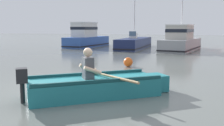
{
  "coord_description": "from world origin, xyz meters",
  "views": [
    {
      "loc": [
        3.35,
        -6.15,
        1.65
      ],
      "look_at": [
        0.34,
        1.36,
        0.55
      ],
      "focal_mm": 41.21,
      "sensor_mm": 36.0,
      "label": 1
    }
  ],
  "objects_px": {
    "rowboat_with_person": "(97,86)",
    "mooring_buoy": "(128,62)",
    "moored_boat_blue": "(86,38)",
    "moored_boat_navy": "(135,43)",
    "moored_boat_grey": "(181,41)"
  },
  "relations": [
    {
      "from": "moored_boat_blue",
      "to": "rowboat_with_person",
      "type": "bearing_deg",
      "value": -61.61
    },
    {
      "from": "rowboat_with_person",
      "to": "moored_boat_blue",
      "type": "bearing_deg",
      "value": 118.39
    },
    {
      "from": "rowboat_with_person",
      "to": "moored_boat_navy",
      "type": "distance_m",
      "value": 15.52
    },
    {
      "from": "mooring_buoy",
      "to": "moored_boat_blue",
      "type": "bearing_deg",
      "value": 125.72
    },
    {
      "from": "rowboat_with_person",
      "to": "mooring_buoy",
      "type": "relative_size",
      "value": 7.88
    },
    {
      "from": "rowboat_with_person",
      "to": "moored_boat_grey",
      "type": "relative_size",
      "value": 0.51
    },
    {
      "from": "moored_boat_navy",
      "to": "moored_boat_grey",
      "type": "distance_m",
      "value": 3.93
    },
    {
      "from": "rowboat_with_person",
      "to": "moored_boat_navy",
      "type": "xyz_separation_m",
      "value": [
        -3.63,
        15.09,
        0.15
      ]
    },
    {
      "from": "moored_boat_blue",
      "to": "moored_boat_navy",
      "type": "height_order",
      "value": "moored_boat_navy"
    },
    {
      "from": "moored_boat_navy",
      "to": "moored_boat_grey",
      "type": "relative_size",
      "value": 1.1
    },
    {
      "from": "mooring_buoy",
      "to": "moored_boat_navy",
      "type": "bearing_deg",
      "value": 105.38
    },
    {
      "from": "moored_boat_blue",
      "to": "moored_boat_navy",
      "type": "distance_m",
      "value": 4.56
    },
    {
      "from": "rowboat_with_person",
      "to": "moored_boat_navy",
      "type": "bearing_deg",
      "value": 103.51
    },
    {
      "from": "rowboat_with_person",
      "to": "moored_boat_blue",
      "type": "relative_size",
      "value": 0.56
    },
    {
      "from": "rowboat_with_person",
      "to": "moored_boat_navy",
      "type": "relative_size",
      "value": 0.46
    }
  ]
}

